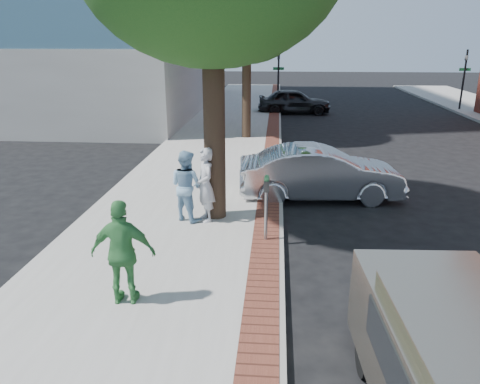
# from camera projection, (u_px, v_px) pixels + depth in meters

# --- Properties ---
(ground) EXTENTS (120.00, 120.00, 0.00)m
(ground) POSITION_uv_depth(u_px,v_px,m) (232.00, 255.00, 10.03)
(ground) COLOR black
(ground) RESTS_ON ground
(sidewalk) EXTENTS (5.00, 60.00, 0.15)m
(sidewalk) POSITION_uv_depth(u_px,v_px,m) (213.00, 159.00, 17.70)
(sidewalk) COLOR #9E9991
(sidewalk) RESTS_ON ground
(brick_strip) EXTENTS (0.60, 60.00, 0.01)m
(brick_strip) POSITION_uv_depth(u_px,v_px,m) (271.00, 158.00, 17.51)
(brick_strip) COLOR brown
(brick_strip) RESTS_ON sidewalk
(curb) EXTENTS (0.10, 60.00, 0.15)m
(curb) POSITION_uv_depth(u_px,v_px,m) (280.00, 161.00, 17.51)
(curb) COLOR gray
(curb) RESTS_ON ground
(office_base) EXTENTS (18.20, 22.20, 4.00)m
(office_base) POSITION_uv_depth(u_px,v_px,m) (70.00, 77.00, 31.23)
(office_base) COLOR gray
(office_base) RESTS_ON ground
(signal_near) EXTENTS (0.70, 0.15, 3.80)m
(signal_near) POSITION_uv_depth(u_px,v_px,m) (278.00, 74.00, 30.10)
(signal_near) COLOR black
(signal_near) RESTS_ON ground
(signal_far) EXTENTS (0.70, 0.15, 3.80)m
(signal_far) POSITION_uv_depth(u_px,v_px,m) (464.00, 75.00, 29.23)
(signal_far) COLOR black
(signal_far) RESTS_ON ground
(tree_far) EXTENTS (4.80, 4.80, 7.14)m
(tree_far) POSITION_uv_depth(u_px,v_px,m) (247.00, 17.00, 19.79)
(tree_far) COLOR black
(tree_far) RESTS_ON sidewalk
(parking_meter) EXTENTS (0.12, 0.32, 1.47)m
(parking_meter) POSITION_uv_depth(u_px,v_px,m) (266.00, 195.00, 10.10)
(parking_meter) COLOR gray
(parking_meter) RESTS_ON sidewalk
(person_gray) EXTENTS (0.68, 0.79, 1.82)m
(person_gray) POSITION_uv_depth(u_px,v_px,m) (205.00, 185.00, 11.26)
(person_gray) COLOR #B8B7BC
(person_gray) RESTS_ON sidewalk
(person_officer) EXTENTS (1.07, 1.00, 1.74)m
(person_officer) POSITION_uv_depth(u_px,v_px,m) (186.00, 186.00, 11.34)
(person_officer) COLOR #83ACCB
(person_officer) RESTS_ON sidewalk
(person_green) EXTENTS (1.09, 0.50, 1.82)m
(person_green) POSITION_uv_depth(u_px,v_px,m) (123.00, 253.00, 7.69)
(person_green) COLOR #408E49
(person_green) RESTS_ON sidewalk
(sedan_silver) EXTENTS (4.73, 1.98, 1.52)m
(sedan_silver) POSITION_uv_depth(u_px,v_px,m) (320.00, 173.00, 13.33)
(sedan_silver) COLOR silver
(sedan_silver) RESTS_ON ground
(bg_car) EXTENTS (4.48, 1.89, 1.51)m
(bg_car) POSITION_uv_depth(u_px,v_px,m) (294.00, 101.00, 28.82)
(bg_car) COLOR black
(bg_car) RESTS_ON ground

